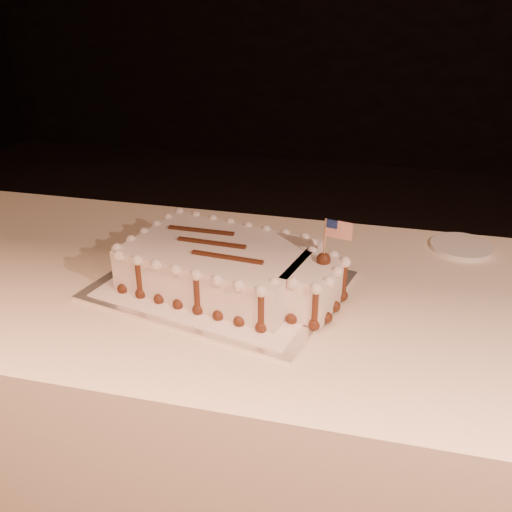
% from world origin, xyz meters
% --- Properties ---
extents(banquet_table, '(2.40, 0.80, 0.75)m').
position_xyz_m(banquet_table, '(0.00, 0.60, 0.38)').
color(banquet_table, '#FFE4C5').
rests_on(banquet_table, ground).
extents(cake_board, '(0.57, 0.48, 0.01)m').
position_xyz_m(cake_board, '(-0.09, 0.58, 0.75)').
color(cake_board, white).
rests_on(cake_board, banquet_table).
extents(doily, '(0.51, 0.43, 0.00)m').
position_xyz_m(doily, '(-0.09, 0.58, 0.76)').
color(doily, white).
rests_on(doily, cake_board).
extents(sheet_cake, '(0.49, 0.34, 0.19)m').
position_xyz_m(sheet_cake, '(-0.07, 0.57, 0.80)').
color(sheet_cake, white).
rests_on(sheet_cake, doily).
extents(side_plate, '(0.15, 0.15, 0.01)m').
position_xyz_m(side_plate, '(0.43, 0.90, 0.76)').
color(side_plate, white).
rests_on(side_plate, banquet_table).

